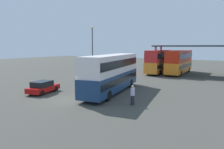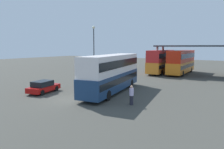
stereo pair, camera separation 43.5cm
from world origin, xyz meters
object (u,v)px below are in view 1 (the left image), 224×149
Objects in this scene: lamppost_tall at (92,45)px; pedestrian_waiting at (133,95)px; parked_hatchback at (43,87)px; double_decker_near_canopy at (159,61)px; double_decker_mid_row at (179,61)px; double_decker_main at (112,72)px.

pedestrian_waiting is (13.44, -11.75, -4.40)m from lamppost_tall.
parked_hatchback is at bearing -151.25° from pedestrian_waiting.
double_decker_mid_row is at bearing -74.56° from double_decker_near_canopy.
parked_hatchback is at bearing 115.57° from double_decker_main.
pedestrian_waiting is (4.21, -3.30, -1.43)m from double_decker_main.
double_decker_near_canopy is at bearing 126.42° from pedestrian_waiting.
parked_hatchback is 14.02m from lamppost_tall.
lamppost_tall is (-7.88, -10.68, 2.86)m from double_decker_near_canopy.
lamppost_tall is at bearing 2.59° from parked_hatchback.
pedestrian_waiting is (10.38, 1.14, 0.19)m from parked_hatchback.
double_decker_mid_row is at bearing 117.46° from pedestrian_waiting.
double_decker_near_canopy is at bearing 107.17° from double_decker_mid_row.
double_decker_mid_row is at bearing 46.09° from lamppost_tall.
double_decker_main is 1.13× the size of double_decker_near_canopy.
double_decker_near_canopy is (4.82, 23.57, 1.73)m from parked_hatchback.
lamppost_tall reaches higher than double_decker_near_canopy.
lamppost_tall reaches higher than pedestrian_waiting.
lamppost_tall is at bearing 135.12° from double_decker_mid_row.
double_decker_mid_row is (2.16, 20.28, 0.09)m from double_decker_main.
double_decker_main reaches higher than parked_hatchback.
pedestrian_waiting is at bearing -176.02° from double_decker_mid_row.
double_decker_near_canopy is at bearing -22.31° from parked_hatchback.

